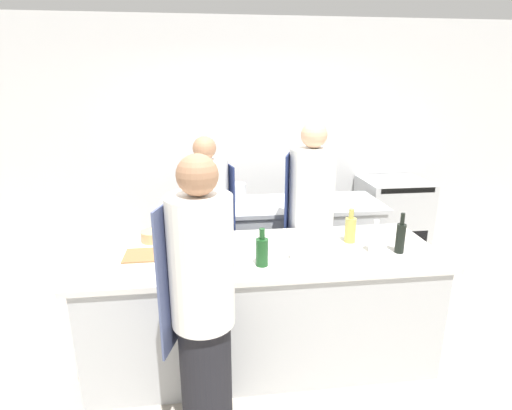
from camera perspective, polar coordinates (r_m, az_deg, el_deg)
The scene contains 17 objects.
ground_plane at distance 3.41m, azimuth 0.77°, elevation -20.58°, with size 16.00×16.00×0.00m, color #A89E8E.
wall_back at distance 4.87m, azimuth -2.61°, elevation 8.99°, with size 8.00×0.06×2.80m.
prep_counter at distance 3.16m, azimuth 0.80°, elevation -14.09°, with size 2.60×0.90×0.90m.
pass_counter at distance 4.24m, azimuth 2.17°, elevation -5.61°, with size 2.28×0.74×0.90m.
oven_range at distance 5.20m, azimuth 18.74°, elevation -1.81°, with size 0.76×0.68×0.96m.
chef_at_prep_near at distance 2.31m, azimuth -7.62°, elevation -14.55°, with size 0.40×0.39×1.75m.
chef_at_stove at distance 3.59m, azimuth -6.88°, elevation -3.62°, with size 0.44×0.42×1.66m.
chef_at_pass_far at distance 3.58m, azimuth 7.71°, elevation -2.67°, with size 0.46×0.45×1.78m.
bottle_olive_oil at distance 3.03m, azimuth 16.63°, elevation -4.75°, with size 0.09×0.09×0.25m.
bottle_vinegar at distance 2.70m, azimuth 0.86°, elevation -6.58°, with size 0.08×0.08×0.27m.
bottle_wine at distance 3.17m, azimuth 13.33°, elevation -3.35°, with size 0.08×0.08×0.27m.
bottle_cooking_oil at distance 3.07m, azimuth 19.94°, elevation -4.33°, with size 0.07×0.07×0.30m.
bowl_mixing_large at distance 2.95m, azimuth -2.85°, elevation -5.97°, with size 0.25×0.25×0.06m.
bowl_prep_small at distance 3.22m, azimuth -14.51°, elevation -4.32°, with size 0.18×0.18×0.08m.
cup at distance 2.83m, azimuth 5.79°, elevation -6.81°, with size 0.09×0.09×0.10m.
cutting_board at distance 2.98m, azimuth -15.10°, elevation -6.89°, with size 0.34×0.24×0.01m.
stockpot at distance 4.21m, azimuth -3.00°, elevation 1.91°, with size 0.23×0.23×0.17m.
Camera 1 is at (-0.37, -2.67, 2.09)m, focal length 28.00 mm.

